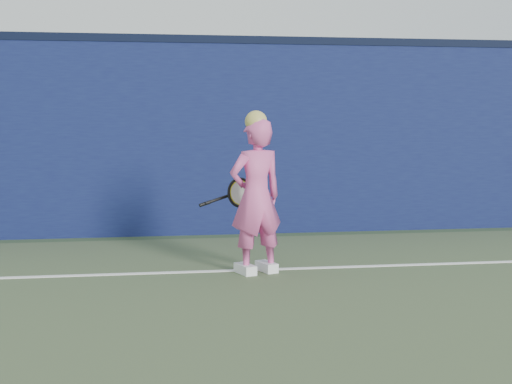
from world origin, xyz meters
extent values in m
cube|color=#0E133E|center=(0.00, 6.50, 1.25)|extent=(24.00, 0.40, 2.50)
cube|color=black|center=(0.00, 6.50, 2.55)|extent=(24.00, 0.42, 0.10)
imported|color=#D65396|center=(1.42, 3.90, 0.77)|extent=(0.65, 0.53, 1.53)
sphere|color=tan|center=(1.42, 3.90, 1.50)|extent=(0.22, 0.22, 0.22)
cube|color=white|center=(1.54, 3.94, 0.05)|extent=(0.21, 0.30, 0.10)
cube|color=white|center=(1.31, 3.86, 0.05)|extent=(0.21, 0.30, 0.10)
torus|color=black|center=(1.32, 4.30, 0.77)|extent=(0.31, 0.19, 0.32)
torus|color=gold|center=(1.32, 4.30, 0.77)|extent=(0.25, 0.15, 0.26)
cylinder|color=beige|center=(1.32, 4.30, 0.77)|extent=(0.24, 0.14, 0.26)
cylinder|color=black|center=(1.08, 4.27, 0.71)|extent=(0.28, 0.12, 0.11)
cylinder|color=black|center=(0.95, 4.25, 0.66)|extent=(0.13, 0.08, 0.07)
cube|color=white|center=(0.00, 4.00, 0.01)|extent=(11.00, 0.08, 0.01)
camera|label=1|loc=(0.38, -2.99, 1.54)|focal=50.00mm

